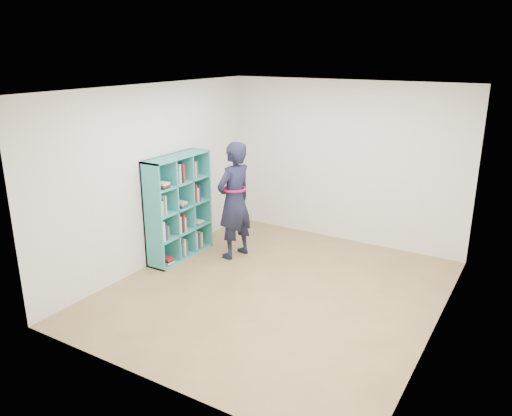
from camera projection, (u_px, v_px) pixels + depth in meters
The scene contains 9 objects.
floor at pixel (276, 291), 6.57m from camera, with size 4.50×4.50×0.00m, color olive.
ceiling at pixel (278, 89), 5.78m from camera, with size 4.50×4.50×0.00m, color white.
wall_left at pixel (155, 176), 7.16m from camera, with size 0.02×4.50×2.60m, color silver.
wall_right at pixel (445, 224), 5.20m from camera, with size 0.02×4.50×2.60m, color silver.
wall_back at pixel (344, 163), 8.02m from camera, with size 4.00×0.02×2.60m, color silver.
wall_front at pixel (153, 259), 4.34m from camera, with size 4.00×0.02×2.60m, color silver.
bookshelf at pixel (177, 209), 7.47m from camera, with size 0.34×1.18×1.57m.
person at pixel (234, 200), 7.43m from camera, with size 0.54×0.72×1.77m.
smartphone at pixel (233, 190), 7.55m from camera, with size 0.02×0.09×0.13m.
Camera 1 is at (2.83, -5.22, 3.04)m, focal length 35.00 mm.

